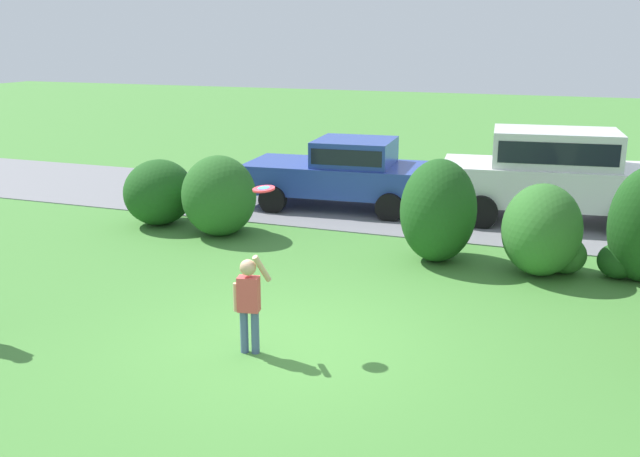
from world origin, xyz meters
name	(u,v)px	position (x,y,z in m)	size (l,w,h in m)	color
ground_plane	(291,343)	(0.00, 0.00, 0.00)	(80.00, 80.00, 0.00)	#478438
driveway_strip	(420,211)	(0.00, 7.44, 0.01)	(28.00, 4.40, 0.02)	slate
shrub_near_tree	(159,192)	(-4.81, 4.52, 0.67)	(1.37, 1.56, 1.34)	#1E511C
shrub_centre_left	(221,199)	(-3.26, 4.27, 0.71)	(1.45, 1.53, 1.57)	#286023
shrub_centre	(438,211)	(1.05, 4.07, 0.89)	(1.30, 1.55, 1.78)	#1E511C
shrub_centre_right	(544,232)	(2.81, 3.95, 0.71)	(1.37, 1.53, 1.50)	#33702B
parked_sedan	(345,171)	(-1.69, 7.23, 0.85)	(4.52, 2.33, 1.56)	#28429E
parked_suv	(553,171)	(2.74, 7.55, 1.08)	(4.86, 2.47, 1.92)	white
child_thrower	(249,298)	(-0.37, -0.44, 0.72)	(0.43, 0.31, 1.29)	#4C608C
frisbee	(264,189)	(-0.39, 0.09, 1.96)	(0.28, 0.28, 0.07)	red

